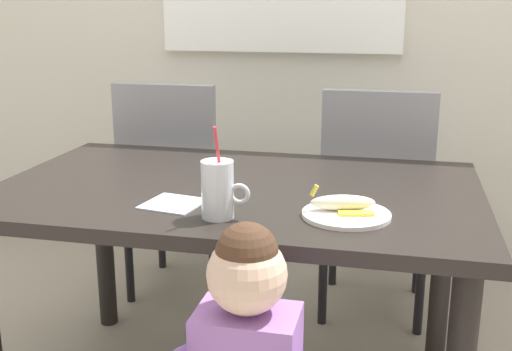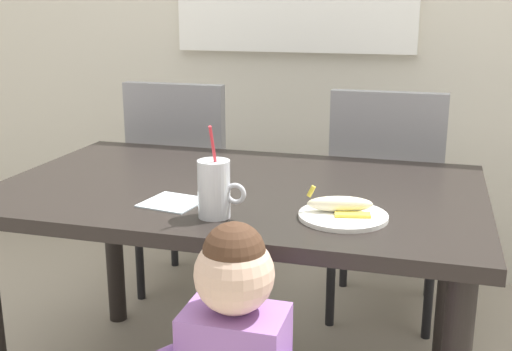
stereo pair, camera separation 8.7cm
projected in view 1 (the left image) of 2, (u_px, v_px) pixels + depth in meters
dining_table at (237, 215)px, 1.94m from camera, size 1.45×0.90×0.73m
dining_chair_left at (176, 179)px, 2.70m from camera, size 0.44×0.45×0.96m
dining_chair_right at (376, 192)px, 2.51m from camera, size 0.44×0.44×0.96m
milk_cup at (218, 193)px, 1.61m from camera, size 0.13×0.09×0.25m
snack_plate at (346, 215)px, 1.63m from camera, size 0.23×0.23×0.01m
peeled_banana at (344, 203)px, 1.64m from camera, size 0.18×0.12×0.07m
paper_napkin at (173, 204)px, 1.73m from camera, size 0.17×0.17×0.00m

